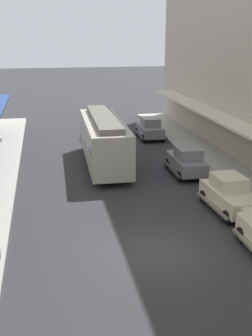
% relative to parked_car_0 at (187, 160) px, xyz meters
% --- Properties ---
extents(ground_plane, '(200.00, 200.00, 0.00)m').
position_rel_parked_car_0_xyz_m(ground_plane, '(-4.63, -9.45, -0.94)').
color(ground_plane, '#2D2D30').
extents(parked_car_0, '(2.21, 4.28, 1.84)m').
position_rel_parked_car_0_xyz_m(parked_car_0, '(0.00, 0.00, 0.00)').
color(parked_car_0, slate).
rests_on(parked_car_0, ground).
extents(parked_car_1, '(2.29, 4.31, 1.84)m').
position_rel_parked_car_0_xyz_m(parked_car_1, '(0.23, -6.01, 0.00)').
color(parked_car_1, beige).
rests_on(parked_car_1, ground).
extents(parked_car_3, '(2.20, 4.28, 1.84)m').
position_rel_parked_car_0_xyz_m(parked_car_3, '(0.10, 9.91, 0.00)').
color(parked_car_3, slate).
rests_on(parked_car_3, ground).
extents(streetcar, '(2.74, 9.66, 3.46)m').
position_rel_parked_car_0_xyz_m(streetcar, '(-4.89, 2.93, 0.96)').
color(streetcar, '#ADA899').
rests_on(streetcar, ground).
extents(fire_hydrant, '(0.24, 0.24, 0.82)m').
position_rel_parked_car_0_xyz_m(fire_hydrant, '(1.72, -4.73, -0.38)').
color(fire_hydrant, '#B21E19').
rests_on(fire_hydrant, sidewalk_right).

